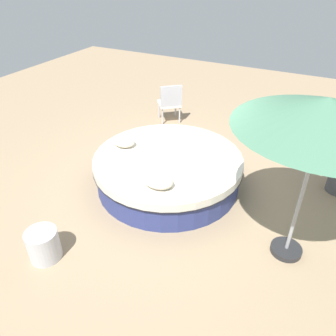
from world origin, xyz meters
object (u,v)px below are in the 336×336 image
at_px(throw_pillow_0, 123,141).
at_px(throw_pillow_1, 158,181).
at_px(patio_umbrella, 325,115).
at_px(round_bed, 168,170).
at_px(patio_chair, 170,101).
at_px(side_table, 44,245).

bearing_deg(throw_pillow_0, throw_pillow_1, 145.36).
distance_m(throw_pillow_1, patio_umbrella, 2.48).
xyz_separation_m(round_bed, patio_chair, (1.17, -2.40, 0.26)).
bearing_deg(throw_pillow_1, patio_umbrella, -176.08).
relative_size(patio_chair, patio_umbrella, 0.42).
xyz_separation_m(throw_pillow_1, side_table, (0.99, 1.50, -0.46)).
bearing_deg(side_table, patio_chair, -84.75).
distance_m(round_bed, patio_umbrella, 2.99).
bearing_deg(patio_chair, throw_pillow_0, -123.87).
xyz_separation_m(round_bed, side_table, (0.74, 2.33, -0.07)).
distance_m(throw_pillow_0, side_table, 2.36).
height_order(patio_chair, side_table, patio_chair).
bearing_deg(side_table, throw_pillow_0, -85.66).
distance_m(round_bed, side_table, 2.45).
height_order(round_bed, side_table, round_bed).
bearing_deg(round_bed, patio_umbrella, 162.88).
relative_size(round_bed, patio_chair, 2.71).
bearing_deg(side_table, throw_pillow_1, -123.52).
xyz_separation_m(throw_pillow_1, patio_umbrella, (-2.01, -0.14, 1.44)).
height_order(throw_pillow_0, patio_umbrella, patio_umbrella).
height_order(throw_pillow_1, patio_chair, patio_chair).
relative_size(throw_pillow_1, patio_chair, 0.50).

